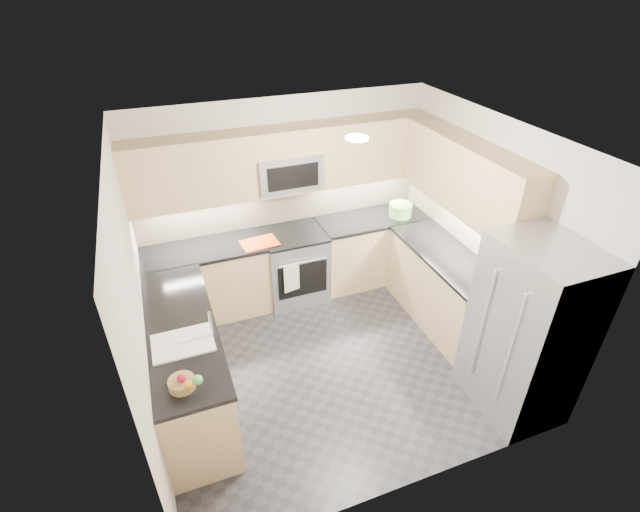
{
  "coord_description": "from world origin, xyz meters",
  "views": [
    {
      "loc": [
        -1.45,
        -3.46,
        3.73
      ],
      "look_at": [
        0.0,
        0.35,
        1.15
      ],
      "focal_mm": 26.0,
      "sensor_mm": 36.0,
      "label": 1
    }
  ],
  "objects": [
    {
      "name": "upper_cab_back",
      "position": [
        0.0,
        1.43,
        1.83
      ],
      "size": [
        3.6,
        0.35,
        0.75
      ],
      "primitive_type": "cube",
      "color": "tan",
      "rests_on": "wall_back"
    },
    {
      "name": "backsplash_right",
      "position": [
        1.8,
        0.45,
        1.2
      ],
      "size": [
        0.01,
        2.3,
        0.51
      ],
      "primitive_type": "cube",
      "color": "tan",
      "rests_on": "wall_right"
    },
    {
      "name": "oven_handle",
      "position": [
        0.0,
        0.93,
        0.72
      ],
      "size": [
        0.6,
        0.02,
        0.02
      ],
      "primitive_type": "cylinder",
      "rotation": [
        0.0,
        1.57,
        0.0
      ],
      "color": "#B2B5BA",
      "rests_on": "gas_range"
    },
    {
      "name": "base_cab_back_left",
      "position": [
        -1.09,
        1.3,
        0.45
      ],
      "size": [
        1.42,
        0.6,
        0.9
      ],
      "primitive_type": "cube",
      "color": "tan",
      "rests_on": "floor"
    },
    {
      "name": "fruit_orange",
      "position": [
        -1.51,
        -0.85,
        1.05
      ],
      "size": [
        0.07,
        0.07,
        0.07
      ],
      "primitive_type": "sphere",
      "color": "orange",
      "rests_on": "fruit_basket"
    },
    {
      "name": "countertop_right",
      "position": [
        1.5,
        0.15,
        0.92
      ],
      "size": [
        0.63,
        1.7,
        0.04
      ],
      "primitive_type": "cube",
      "color": "black",
      "rests_on": "base_cab_right"
    },
    {
      "name": "cutting_board",
      "position": [
        -0.45,
        1.17,
        0.95
      ],
      "size": [
        0.45,
        0.34,
        0.01
      ],
      "primitive_type": "cube",
      "rotation": [
        0.0,
        0.0,
        0.09
      ],
      "color": "#DF4E14",
      "rests_on": "countertop_back_left"
    },
    {
      "name": "wall_back",
      "position": [
        0.0,
        1.6,
        1.25
      ],
      "size": [
        3.6,
        0.02,
        2.5
      ],
      "primitive_type": "cube",
      "color": "beige",
      "rests_on": "floor"
    },
    {
      "name": "ceiling",
      "position": [
        0.0,
        0.0,
        2.5
      ],
      "size": [
        3.6,
        3.2,
        0.02
      ],
      "primitive_type": "cube",
      "color": "beige",
      "rests_on": "wall_back"
    },
    {
      "name": "base_cab_back_right",
      "position": [
        1.09,
        1.3,
        0.45
      ],
      "size": [
        1.42,
        0.6,
        0.9
      ],
      "primitive_type": "cube",
      "color": "tan",
      "rests_on": "floor"
    },
    {
      "name": "refrigerator",
      "position": [
        1.45,
        -1.15,
        0.9
      ],
      "size": [
        0.7,
        0.9,
        1.8
      ],
      "primitive_type": "cube",
      "color": "#9C9FA3",
      "rests_on": "floor"
    },
    {
      "name": "base_cab_peninsula",
      "position": [
        -1.5,
        0.0,
        0.45
      ],
      "size": [
        0.6,
        2.0,
        0.9
      ],
      "primitive_type": "cube",
      "color": "tan",
      "rests_on": "floor"
    },
    {
      "name": "fruit_apple",
      "position": [
        -1.56,
        -0.76,
        1.05
      ],
      "size": [
        0.07,
        0.07,
        0.07
      ],
      "primitive_type": "sphere",
      "color": "#A4122F",
      "rests_on": "fruit_basket"
    },
    {
      "name": "wall_right",
      "position": [
        1.8,
        0.0,
        1.25
      ],
      "size": [
        0.02,
        3.2,
        2.5
      ],
      "primitive_type": "cube",
      "color": "beige",
      "rests_on": "floor"
    },
    {
      "name": "sink_basin",
      "position": [
        -1.5,
        -0.25,
        0.88
      ],
      "size": [
        0.52,
        0.38,
        0.16
      ],
      "primitive_type": "cube",
      "color": "white",
      "rests_on": "base_cab_peninsula"
    },
    {
      "name": "oven_door_glass",
      "position": [
        0.0,
        0.95,
        0.45
      ],
      "size": [
        0.62,
        0.02,
        0.45
      ],
      "primitive_type": "cube",
      "color": "black",
      "rests_on": "gas_range"
    },
    {
      "name": "fruit_basket",
      "position": [
        -1.56,
        -0.74,
        0.98
      ],
      "size": [
        0.25,
        0.25,
        0.08
      ],
      "primitive_type": "cylinder",
      "rotation": [
        0.0,
        0.0,
        -0.25
      ],
      "color": "#998047",
      "rests_on": "countertop_peninsula"
    },
    {
      "name": "faucet",
      "position": [
        -1.24,
        -0.25,
        1.08
      ],
      "size": [
        0.03,
        0.03,
        0.28
      ],
      "primitive_type": "cylinder",
      "color": "silver",
      "rests_on": "countertop_peninsula"
    },
    {
      "name": "floor",
      "position": [
        0.0,
        0.0,
        0.0
      ],
      "size": [
        3.6,
        3.2,
        0.0
      ],
      "primitive_type": "cube",
      "color": "#26262B",
      "rests_on": "ground"
    },
    {
      "name": "upper_cab_right",
      "position": [
        1.62,
        0.28,
        1.83
      ],
      "size": [
        0.35,
        1.95,
        0.75
      ],
      "primitive_type": "cube",
      "color": "tan",
      "rests_on": "wall_right"
    },
    {
      "name": "fruit_pear",
      "position": [
        -1.44,
        -0.82,
        1.05
      ],
      "size": [
        0.08,
        0.08,
        0.08
      ],
      "primitive_type": "sphere",
      "color": "#53C255",
      "rests_on": "fruit_basket"
    },
    {
      "name": "fridge_handle_right",
      "position": [
        1.08,
        -0.97,
        0.95
      ],
      "size": [
        0.02,
        0.02,
        1.2
      ],
      "primitive_type": "cylinder",
      "color": "#B2B5BA",
      "rests_on": "refrigerator"
    },
    {
      "name": "range_cooktop",
      "position": [
        0.0,
        1.28,
        0.92
      ],
      "size": [
        0.76,
        0.65,
        0.03
      ],
      "primitive_type": "cube",
      "color": "black",
      "rests_on": "gas_range"
    },
    {
      "name": "dish_towel_check",
      "position": [
        -0.15,
        0.91,
        0.55
      ],
      "size": [
        0.2,
        0.06,
        0.38
      ],
      "primitive_type": "cube",
      "rotation": [
        0.0,
        0.0,
        0.21
      ],
      "color": "white",
      "rests_on": "oven_handle"
    },
    {
      "name": "base_cab_right",
      "position": [
        1.5,
        0.15,
        0.45
      ],
      "size": [
        0.6,
        1.7,
        0.9
      ],
      "primitive_type": "cube",
      "color": "tan",
      "rests_on": "floor"
    },
    {
      "name": "backsplash_back",
      "position": [
        0.0,
        1.6,
        1.2
      ],
      "size": [
        3.6,
        0.01,
        0.51
      ],
      "primitive_type": "cube",
      "color": "tan",
      "rests_on": "wall_back"
    },
    {
      "name": "wall_front",
      "position": [
        0.0,
        -1.6,
        1.25
      ],
      "size": [
        3.6,
        0.02,
        2.5
      ],
      "primitive_type": "cube",
      "color": "beige",
      "rests_on": "floor"
    },
    {
      "name": "fridge_handle_left",
      "position": [
        1.08,
        -1.33,
        0.95
      ],
      "size": [
        0.02,
        0.02,
        1.2
      ],
      "primitive_type": "cylinder",
      "color": "#B2B5BA",
      "rests_on": "refrigerator"
    },
    {
      "name": "countertop_back_left",
      "position": [
        -1.09,
        1.3,
        0.92
      ],
      "size": [
        1.42,
        0.63,
        0.04
      ],
      "primitive_type": "cube",
      "color": "black",
      "rests_on": "base_cab_back_left"
    },
    {
      "name": "utensil_bowl",
      "position": [
        1.45,
        1.21,
        1.02
      ],
      "size": [
        0.34,
        0.34,
        0.17
      ],
      "primitive_type": "cylinder",
      "rotation": [
        0.0,
        0.0,
        0.17
      ],
      "color": "#6DB64E",
      "rests_on": "countertop_back_right"
    },
    {
      "name": "countertop_peninsula",
      "position": [
        -1.5,
        0.0,
        0.92
      ],
      "size": [
        0.63,
        2.0,
        0.04
      ],
      "primitive_type": "cube",
      "color": "black",
      "rests_on": "base_cab_peninsula"
    },
    {
      "name": "gas_range",
      "position": [
        0.0,
        1.28,
        0.46
      ],
      "size": [
        0.76,
        0.65,
        0.91
      ],
      "primitive_type": "cube",
      "color": "#94969B",
      "rests_on": "floor"
    },
    {
      "name": "countertop_back_right",
      "position": [
        1.09,
        1.3,
        0.92
      ],
      "size": [
        1.42,
        0.63,
        0.04
      ],
      "primitive_type": "cube",
      "color": "black",
      "rests_on": "base_cab_back_right"
    },
    {
      "name": "microwave_door",
      "position": [
        0.0,
        1.2,
        1.7
      ],
      "size": [
        0.6,
        0.01,
        0.28
      ],
      "primitive_type": "cube",
      "color": "black",
      "rests_on": "microwave"
    },
    {
      "name": "microwave",
      "position": [
        0.0,
        1.4,
        1.7
      ],
      "size": [
        0.76,
        0.4,
        0.4
      ],
      "primitive_type": "cube",
      "color": "#94969B",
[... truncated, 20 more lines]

